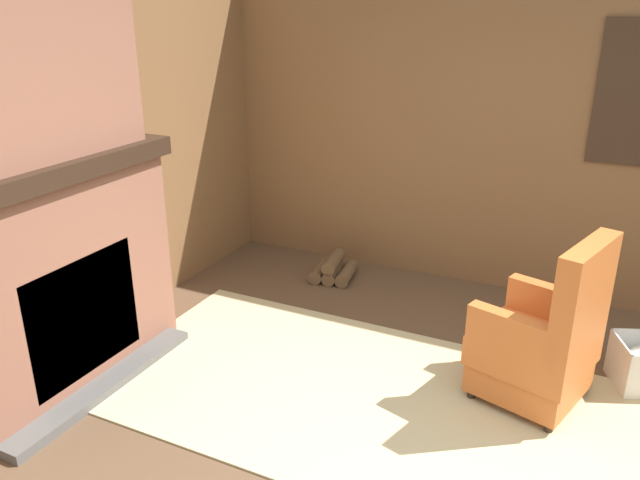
{
  "coord_description": "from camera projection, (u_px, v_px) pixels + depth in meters",
  "views": [
    {
      "loc": [
        0.56,
        -2.29,
        2.19
      ],
      "look_at": [
        -0.9,
        0.72,
        0.9
      ],
      "focal_mm": 35.0,
      "sensor_mm": 36.0,
      "label": 1
    }
  ],
  "objects": [
    {
      "name": "storage_case",
      "position": [
        105.0,
        128.0,
        3.87
      ],
      "size": [
        0.17,
        0.25,
        0.13
      ],
      "color": "brown",
      "rests_on": "fireplace_hearth"
    },
    {
      "name": "armchair",
      "position": [
        542.0,
        343.0,
        3.52
      ],
      "size": [
        0.72,
        0.72,
        1.03
      ],
      "rotation": [
        0.0,
        0.0,
        2.86
      ],
      "color": "#C6662D",
      "rests_on": "ground"
    },
    {
      "name": "wood_panel_wall_left",
      "position": [
        4.0,
        175.0,
        3.52
      ],
      "size": [
        0.06,
        5.61,
        2.54
      ],
      "color": "brown",
      "rests_on": "ground"
    },
    {
      "name": "fireplace_hearth",
      "position": [
        54.0,
        277.0,
        3.62
      ],
      "size": [
        0.66,
        1.65,
        1.38
      ],
      "color": "brown",
      "rests_on": "ground"
    },
    {
      "name": "chimney_breast",
      "position": [
        14.0,
        50.0,
        3.17
      ],
      "size": [
        0.39,
        1.36,
        1.14
      ],
      "color": "brown",
      "rests_on": "fireplace_hearth"
    },
    {
      "name": "decorative_plate_on_mantel",
      "position": [
        3.0,
        136.0,
        3.26
      ],
      "size": [
        0.07,
        0.29,
        0.28
      ],
      "color": "gold",
      "rests_on": "fireplace_hearth"
    },
    {
      "name": "wood_panel_wall_back",
      "position": [
        539.0,
        132.0,
        4.6
      ],
      "size": [
        5.61,
        0.09,
        2.54
      ],
      "color": "brown",
      "rests_on": "ground"
    },
    {
      "name": "firewood_stack",
      "position": [
        333.0,
        270.0,
        5.22
      ],
      "size": [
        0.39,
        0.4,
        0.21
      ],
      "rotation": [
        0.0,
        0.0,
        0.15
      ],
      "color": "brown",
      "rests_on": "ground"
    },
    {
      "name": "area_rug",
      "position": [
        421.0,
        412.0,
        3.53
      ],
      "size": [
        3.88,
        1.66,
        0.01
      ],
      "color": "#C6B789",
      "rests_on": "ground"
    }
  ]
}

